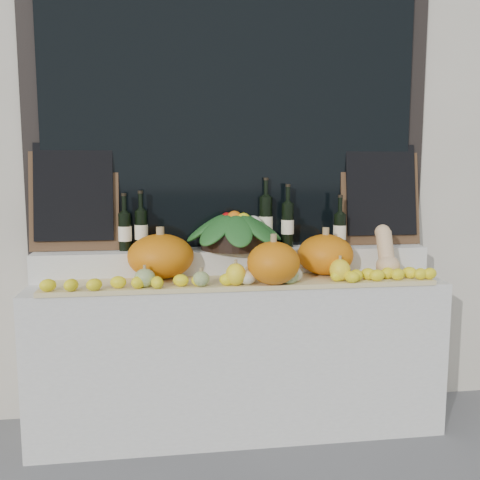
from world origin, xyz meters
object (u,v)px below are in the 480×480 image
pumpkin_left (161,256)px  wine_bottle_tall (266,221)px  produce_bowl (234,230)px  butternut_squash (386,253)px  pumpkin_right (325,255)px

pumpkin_left → wine_bottle_tall: wine_bottle_tall is taller
produce_bowl → wine_bottle_tall: size_ratio=1.46×
pumpkin_left → butternut_squash: size_ratio=1.28×
butternut_squash → wine_bottle_tall: bearing=154.2°
pumpkin_left → wine_bottle_tall: size_ratio=0.88×
pumpkin_left → produce_bowl: size_ratio=0.61×
pumpkin_right → butternut_squash: size_ratio=1.12×
butternut_squash → produce_bowl: size_ratio=0.47×
butternut_squash → wine_bottle_tall: 0.73m
pumpkin_left → pumpkin_right: 0.93m
produce_bowl → butternut_squash: bearing=-15.8°
pumpkin_left → pumpkin_right: bearing=-1.8°
pumpkin_left → butternut_squash: butternut_squash is taller
pumpkin_left → wine_bottle_tall: bearing=18.6°
butternut_squash → pumpkin_left: bearing=175.7°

